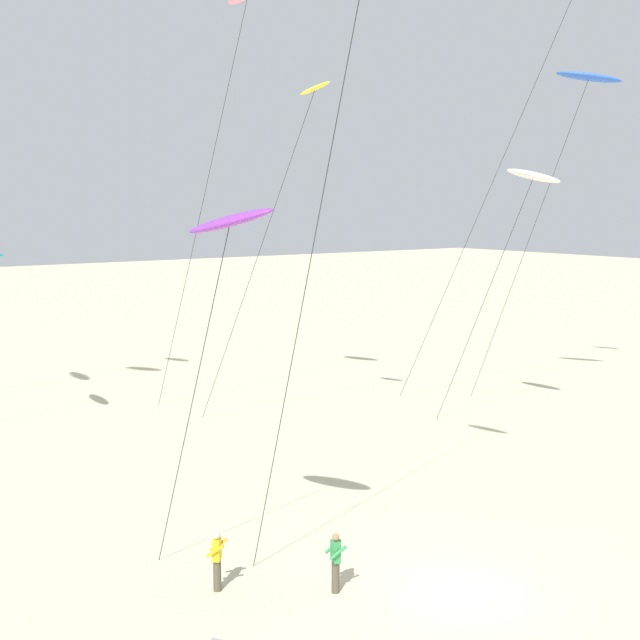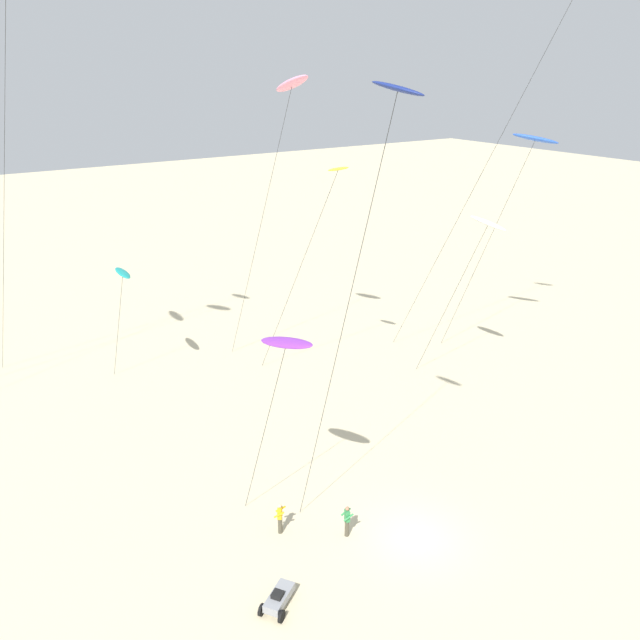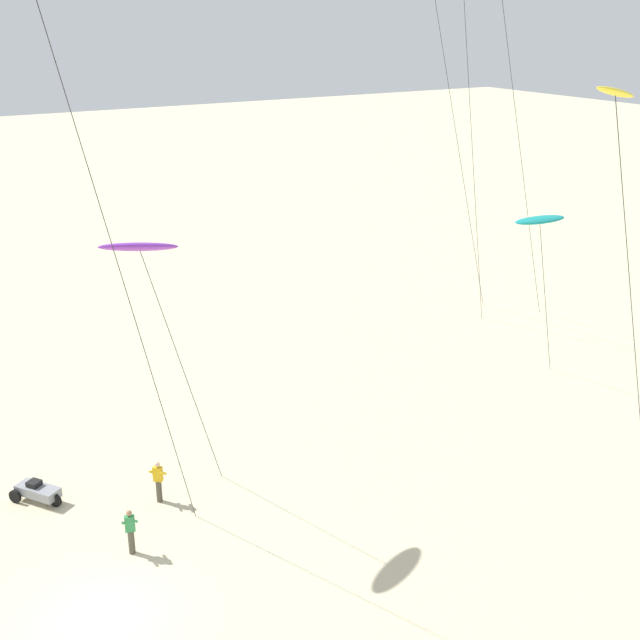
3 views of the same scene
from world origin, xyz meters
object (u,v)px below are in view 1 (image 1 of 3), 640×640
Objects in this scene: kite_purple at (229,223)px; kite_flyer_middle at (336,561)px; kite_white at (533,177)px; kite_yellow at (310,102)px; kite_blue at (588,80)px; kite_flyer_nearest at (217,559)px.

kite_purple reaches higher than kite_flyer_middle.
kite_white is at bearing 17.42° from kite_purple.
kite_purple is at bearing -133.20° from kite_yellow.
kite_yellow is 0.92× the size of kite_blue.
kite_purple is 25.61m from kite_blue.
kite_flyer_nearest is at bearing -134.89° from kite_yellow.
kite_white reaches higher than kite_flyer_nearest.
kite_white is 22.49m from kite_flyer_nearest.
kite_white is 7.31× the size of kite_flyer_middle.
kite_white is at bearing -166.23° from kite_blue.
kite_purple is at bearing -21.02° from kite_flyer_nearest.
kite_yellow is at bearing 166.05° from kite_blue.
kite_white is 19.47m from kite_purple.
kite_blue is at bearing 15.98° from kite_flyer_nearest.
kite_blue is at bearing -13.95° from kite_yellow.
kite_flyer_middle is (-7.77, -12.32, -13.81)m from kite_yellow.
kite_blue reaches higher than kite_flyer_nearest.
kite_white is 7.19m from kite_blue.
kite_blue is 28.04m from kite_flyer_middle.
kite_purple is 0.62× the size of kite_blue.
kite_white reaches higher than kite_flyer_middle.
kite_white is 7.31× the size of kite_flyer_nearest.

